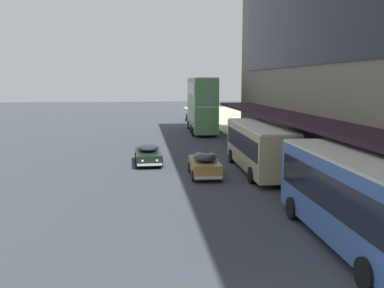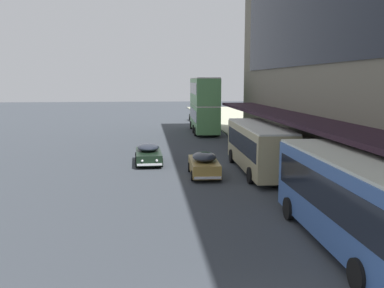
{
  "view_description": "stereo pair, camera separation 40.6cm",
  "coord_description": "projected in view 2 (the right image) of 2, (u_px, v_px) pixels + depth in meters",
  "views": [
    {
      "loc": [
        -3.52,
        -8.8,
        6.15
      ],
      "look_at": [
        0.02,
        21.16,
        1.68
      ],
      "focal_mm": 40.0,
      "sensor_mm": 36.0,
      "label": 1
    },
    {
      "loc": [
        -3.12,
        -8.85,
        6.15
      ],
      "look_at": [
        0.02,
        21.16,
        1.68
      ],
      "focal_mm": 40.0,
      "sensor_mm": 36.0,
      "label": 2
    }
  ],
  "objects": [
    {
      "name": "transit_bus_kerbside_far",
      "position": [
        259.0,
        145.0,
        28.84
      ],
      "size": [
        2.94,
        10.46,
        3.22
      ],
      "color": "tan",
      "rests_on": "ground"
    },
    {
      "name": "sedan_second_near",
      "position": [
        148.0,
        154.0,
        32.03
      ],
      "size": [
        2.07,
        4.78,
        1.48
      ],
      "color": "black",
      "rests_on": "ground"
    },
    {
      "name": "sedan_trailing_mid",
      "position": [
        204.0,
        164.0,
        27.77
      ],
      "size": [
        1.97,
        4.57,
        1.6
      ],
      "color": "olive",
      "rests_on": "ground"
    },
    {
      "name": "transit_bus_kerbside_rear",
      "position": [
        354.0,
        197.0,
        15.56
      ],
      "size": [
        2.99,
        10.29,
        3.41
      ],
      "color": "#3A5EA1",
      "rests_on": "ground"
    },
    {
      "name": "transit_bus_kerbside_front",
      "position": [
        204.0,
        103.0,
        51.04
      ],
      "size": [
        3.15,
        11.33,
        6.52
      ],
      "color": "#559154",
      "rests_on": "ground"
    },
    {
      "name": "sedan_trailing_near",
      "position": [
        197.0,
        116.0,
        66.0
      ],
      "size": [
        1.99,
        4.98,
        1.54
      ],
      "color": "black",
      "rests_on": "ground"
    }
  ]
}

